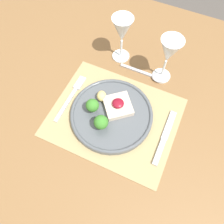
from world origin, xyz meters
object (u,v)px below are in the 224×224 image
at_px(dinner_plate, 111,113).
at_px(wine_glass_far, 122,32).
at_px(knife, 163,141).
at_px(wine_glass_near, 169,53).
at_px(fork, 72,95).
at_px(spoon, 153,76).

xyz_separation_m(dinner_plate, wine_glass_far, (-0.07, 0.24, 0.10)).
bearing_deg(dinner_plate, wine_glass_far, 106.37).
distance_m(knife, wine_glass_near, 0.27).
xyz_separation_m(wine_glass_near, wine_glass_far, (-0.17, 0.02, -0.00)).
distance_m(fork, knife, 0.34).
bearing_deg(spoon, wine_glass_far, 167.06).
bearing_deg(wine_glass_far, wine_glass_near, -8.00).
bearing_deg(wine_glass_near, spoon, -149.66).
bearing_deg(wine_glass_near, fork, -140.71).
height_order(knife, wine_glass_near, wine_glass_near).
bearing_deg(spoon, fork, -137.86).
distance_m(spoon, wine_glass_far, 0.19).
relative_size(dinner_plate, knife, 1.39).
bearing_deg(wine_glass_far, spoon, -14.92).
distance_m(wine_glass_near, wine_glass_far, 0.17).
bearing_deg(fork, dinner_plate, -2.99).
xyz_separation_m(fork, knife, (0.33, -0.03, 0.00)).
bearing_deg(dinner_plate, knife, -5.03).
height_order(dinner_plate, knife, dinner_plate).
height_order(fork, wine_glass_near, wine_glass_near).
distance_m(knife, wine_glass_far, 0.38).
relative_size(dinner_plate, wine_glass_near, 1.52).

